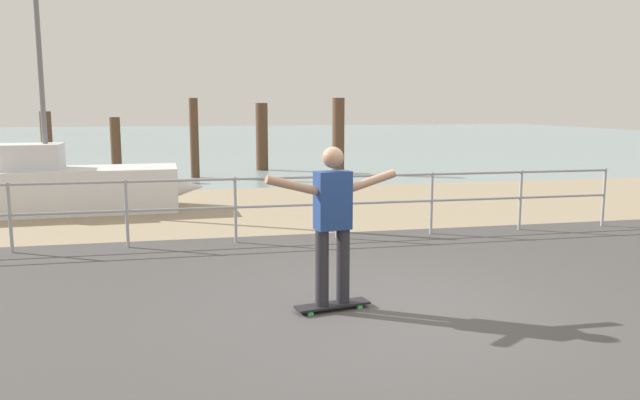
% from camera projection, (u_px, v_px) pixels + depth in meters
% --- Properties ---
extents(ground_plane, '(24.00, 10.00, 0.04)m').
position_uv_depth(ground_plane, '(419.00, 348.00, 5.55)').
color(ground_plane, '#474444').
rests_on(ground_plane, ground).
extents(beach_strip, '(24.00, 6.00, 0.04)m').
position_uv_depth(beach_strip, '(283.00, 207.00, 13.29)').
color(beach_strip, tan).
rests_on(beach_strip, ground).
extents(sea_surface, '(72.00, 50.00, 0.04)m').
position_uv_depth(sea_surface, '(218.00, 139.00, 40.35)').
color(sea_surface, '#849EA3').
rests_on(sea_surface, ground).
extents(railing_fence, '(11.41, 0.05, 1.05)m').
position_uv_depth(railing_fence, '(287.00, 198.00, 9.80)').
color(railing_fence, '#9EA0A5').
rests_on(railing_fence, ground).
extents(sailboat, '(4.99, 1.59, 5.04)m').
position_uv_depth(sailboat, '(73.00, 187.00, 12.46)').
color(sailboat, silver).
rests_on(sailboat, ground).
extents(skateboard, '(0.82, 0.35, 0.08)m').
position_uv_depth(skateboard, '(332.00, 305.00, 6.53)').
color(skateboard, black).
rests_on(skateboard, ground).
extents(skateboarder, '(1.44, 0.37, 1.65)m').
position_uv_depth(skateboarder, '(333.00, 216.00, 6.38)').
color(skateboarder, '#26262B').
rests_on(skateboarder, skateboard).
extents(groyne_post_0, '(0.33, 0.33, 1.97)m').
position_uv_depth(groyne_post_0, '(47.00, 144.00, 18.99)').
color(groyne_post_0, '#513826').
rests_on(groyne_post_0, ground).
extents(groyne_post_1, '(0.29, 0.29, 1.81)m').
position_uv_depth(groyne_post_1, '(116.00, 149.00, 17.73)').
color(groyne_post_1, '#513826').
rests_on(groyne_post_1, ground).
extents(groyne_post_2, '(0.26, 0.26, 2.36)m').
position_uv_depth(groyne_post_2, '(194.00, 138.00, 18.31)').
color(groyne_post_2, '#513826').
rests_on(groyne_post_2, ground).
extents(groyne_post_3, '(0.40, 0.40, 2.22)m').
position_uv_depth(groyne_post_3, '(262.00, 137.00, 20.44)').
color(groyne_post_3, '#513826').
rests_on(groyne_post_3, ground).
extents(groyne_post_4, '(0.38, 0.38, 2.37)m').
position_uv_depth(groyne_post_4, '(338.00, 136.00, 19.35)').
color(groyne_post_4, '#513826').
rests_on(groyne_post_4, ground).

